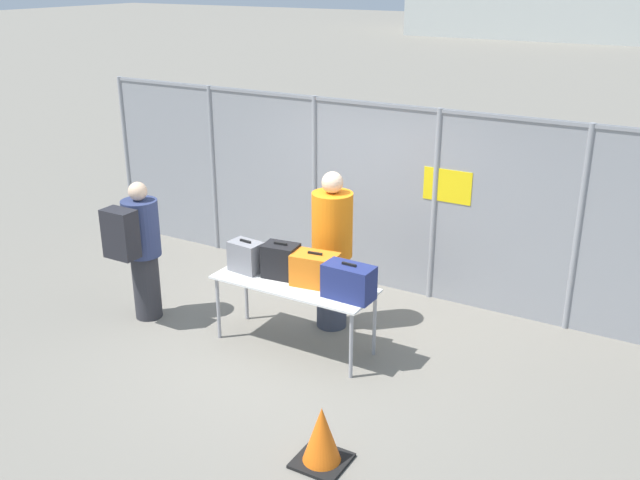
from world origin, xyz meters
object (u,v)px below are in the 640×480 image
security_worker_near (332,249)px  traffic_cone (322,437)px  inspection_table (294,288)px  suitcase_black (281,261)px  traveler_hooded (139,246)px  suitcase_grey (246,256)px  suitcase_orange (315,269)px  suitcase_navy (349,282)px  utility_trailer (529,243)px

security_worker_near → traffic_cone: (1.14, -2.20, -0.71)m
inspection_table → suitcase_black: 0.33m
inspection_table → traveler_hooded: (-1.89, -0.33, 0.22)m
inspection_table → suitcase_grey: 0.67m
traveler_hooded → suitcase_orange: bearing=16.1°
security_worker_near → traffic_cone: 2.58m
inspection_table → suitcase_black: size_ratio=4.46×
suitcase_grey → security_worker_near: 0.97m
suitcase_grey → traveler_hooded: 1.31m
suitcase_grey → traffic_cone: suitcase_grey is taller
suitcase_grey → suitcase_orange: suitcase_orange is taller
traveler_hooded → security_worker_near: security_worker_near is taller
security_worker_near → suitcase_orange: bearing=114.9°
suitcase_black → traveler_hooded: 1.73m
traffic_cone → suitcase_navy: bearing=110.3°
suitcase_orange → traffic_cone: (1.03, -1.65, -0.69)m
utility_trailer → traffic_cone: 4.93m
suitcase_grey → suitcase_black: bearing=8.5°
suitcase_grey → traveler_hooded: traveler_hooded is taller
inspection_table → suitcase_navy: suitcase_navy is taller
traffic_cone → suitcase_orange: bearing=122.0°
suitcase_navy → traffic_cone: 1.78m
inspection_table → suitcase_navy: size_ratio=3.42×
traffic_cone → inspection_table: bearing=128.4°
traveler_hooded → traffic_cone: 3.45m
suitcase_navy → utility_trailer: suitcase_navy is taller
security_worker_near → utility_trailer: bearing=-105.4°
suitcase_black → suitcase_navy: bearing=-6.9°
suitcase_black → security_worker_near: 0.65m
suitcase_navy → utility_trailer: size_ratio=0.13×
inspection_table → utility_trailer: size_ratio=0.45×
suitcase_black → traveler_hooded: size_ratio=0.24×
utility_trailer → traffic_cone: (-0.41, -4.91, -0.16)m
suitcase_grey → suitcase_navy: size_ratio=0.73×
suitcase_grey → suitcase_navy: bearing=-2.0°
suitcase_orange → utility_trailer: bearing=66.1°
suitcase_grey → utility_trailer: bearing=55.5°
suitcase_navy → traveler_hooded: 2.59m
suitcase_orange → security_worker_near: bearing=100.6°
suitcase_black → suitcase_navy: (0.89, -0.11, -0.01)m
suitcase_grey → utility_trailer: suitcase_grey is taller
suitcase_grey → security_worker_near: security_worker_near is taller
security_worker_near → utility_trailer: size_ratio=0.47×
suitcase_grey → suitcase_orange: bearing=4.8°
suitcase_grey → utility_trailer: (2.29, 3.33, -0.52)m
inspection_table → suitcase_orange: (0.22, 0.08, 0.24)m
suitcase_black → utility_trailer: 3.81m
security_worker_near → suitcase_black: bearing=74.5°
inspection_table → traffic_cone: (1.25, -1.57, -0.45)m
suitcase_orange → suitcase_navy: suitcase_navy is taller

